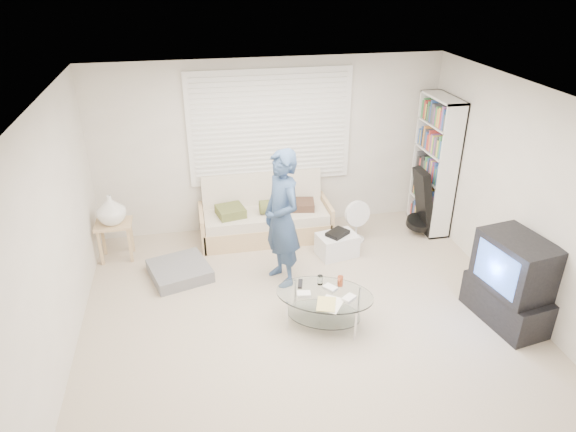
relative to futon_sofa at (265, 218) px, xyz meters
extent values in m
plane|color=tan|center=(0.15, -1.87, -0.30)|extent=(5.00, 5.00, 0.00)
cube|color=beige|center=(0.15, 0.38, 0.95)|extent=(5.00, 0.02, 2.50)
cube|color=beige|center=(0.15, -4.12, 0.95)|extent=(5.00, 0.02, 2.50)
cube|color=beige|center=(-2.35, -1.87, 0.95)|extent=(0.02, 4.50, 2.50)
cube|color=beige|center=(2.65, -1.87, 0.95)|extent=(0.02, 4.50, 2.50)
cube|color=white|center=(0.15, -1.87, 2.20)|extent=(5.00, 4.50, 0.02)
cube|color=white|center=(0.15, 0.35, 1.25)|extent=(2.32, 0.06, 1.62)
cube|color=black|center=(0.15, 0.34, 1.25)|extent=(2.20, 0.01, 1.50)
cube|color=silver|center=(0.15, 0.31, 1.25)|extent=(2.16, 0.04, 1.50)
cube|color=silver|center=(0.15, 0.33, 1.25)|extent=(2.32, 0.08, 1.62)
cube|color=tan|center=(0.00, -0.04, -0.15)|extent=(1.82, 0.73, 0.29)
cube|color=beige|center=(0.00, -0.06, 0.06)|extent=(1.74, 0.67, 0.15)
cube|color=beige|center=(0.00, 0.25, 0.34)|extent=(1.74, 0.20, 0.56)
cube|color=tan|center=(-0.91, -0.04, -0.05)|extent=(0.05, 0.73, 0.51)
cube|color=tan|center=(0.91, -0.04, -0.05)|extent=(0.05, 0.73, 0.51)
cube|color=brown|center=(-0.50, -0.09, 0.20)|extent=(0.43, 0.43, 0.13)
cylinder|color=brown|center=(0.14, -0.12, 0.24)|extent=(0.45, 0.20, 0.20)
cube|color=#452E22|center=(0.54, -0.06, 0.19)|extent=(0.38, 0.38, 0.11)
cube|color=slate|center=(-1.25, -0.83, -0.22)|extent=(0.87, 0.87, 0.16)
cube|color=tan|center=(-2.07, -0.21, 0.22)|extent=(0.47, 0.38, 0.04)
cube|color=tan|center=(-2.26, -0.35, -0.05)|extent=(0.04, 0.04, 0.51)
cube|color=tan|center=(-1.88, -0.35, -0.05)|extent=(0.04, 0.04, 0.51)
cube|color=tan|center=(-2.26, -0.06, -0.05)|extent=(0.04, 0.04, 0.51)
cube|color=tan|center=(-1.88, -0.06, -0.05)|extent=(0.04, 0.04, 0.51)
imported|color=white|center=(-2.07, -0.21, 0.44)|extent=(0.38, 0.38, 0.40)
cube|color=white|center=(2.48, -0.16, 0.70)|extent=(0.31, 0.84, 1.99)
cube|color=black|center=(2.27, -0.38, 0.22)|extent=(0.31, 0.36, 1.00)
cylinder|color=black|center=(2.23, -0.38, -0.11)|extent=(0.36, 0.37, 0.17)
cylinder|color=white|center=(1.27, -0.37, -0.29)|extent=(0.26, 0.26, 0.03)
cylinder|color=white|center=(1.27, -0.37, -0.12)|extent=(0.04, 0.04, 0.32)
cylinder|color=white|center=(1.27, -0.37, 0.14)|extent=(0.39, 0.19, 0.38)
cylinder|color=white|center=(1.27, -0.37, 0.14)|extent=(0.11, 0.08, 0.10)
cube|color=white|center=(0.88, -0.72, -0.14)|extent=(0.58, 0.46, 0.31)
cube|color=black|center=(0.88, -0.72, 0.04)|extent=(0.36, 0.34, 0.05)
cube|color=black|center=(2.35, -2.44, -0.09)|extent=(0.65, 1.02, 0.42)
cube|color=black|center=(2.35, -2.44, 0.43)|extent=(0.65, 0.86, 0.61)
cube|color=#5382EA|center=(2.10, -2.49, 0.43)|extent=(0.12, 0.60, 0.46)
ellipsoid|color=silver|center=(0.32, -2.12, 0.09)|extent=(1.25, 1.05, 0.02)
ellipsoid|color=silver|center=(0.32, -2.12, -0.18)|extent=(0.96, 0.80, 0.01)
cylinder|color=silver|center=(-0.10, -2.17, -0.12)|extent=(0.03, 0.03, 0.37)
cylinder|color=silver|center=(0.57, -2.47, -0.12)|extent=(0.03, 0.03, 0.37)
cylinder|color=silver|center=(0.07, -1.78, -0.12)|extent=(0.03, 0.03, 0.37)
cylinder|color=silver|center=(0.75, -2.07, -0.12)|extent=(0.03, 0.03, 0.37)
cube|color=white|center=(0.09, -2.11, 0.12)|extent=(0.16, 0.12, 0.04)
cube|color=white|center=(0.40, -2.05, 0.12)|extent=(0.17, 0.18, 0.04)
cube|color=white|center=(0.55, -2.28, 0.12)|extent=(0.18, 0.17, 0.04)
cylinder|color=silver|center=(0.32, -1.93, 0.15)|extent=(0.06, 0.06, 0.11)
cylinder|color=#C35631|center=(0.53, -2.00, 0.16)|extent=(0.06, 0.06, 0.12)
cube|color=black|center=(0.10, -1.90, 0.11)|extent=(0.09, 0.17, 0.02)
cube|color=white|center=(0.34, -2.32, 0.10)|extent=(0.34, 0.36, 0.01)
cube|color=tan|center=(0.29, -2.32, 0.11)|extent=(0.27, 0.31, 0.01)
imported|color=navy|center=(0.03, -1.18, 0.57)|extent=(0.59, 0.73, 1.74)
camera|label=1|loc=(-0.97, -6.57, 3.38)|focal=32.00mm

